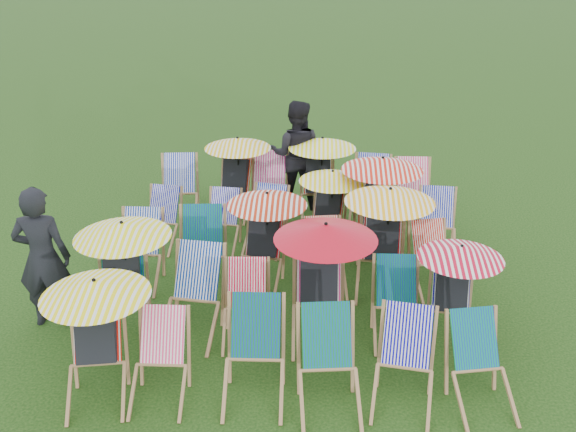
{
  "coord_description": "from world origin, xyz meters",
  "views": [
    {
      "loc": [
        0.29,
        -7.56,
        4.5
      ],
      "look_at": [
        -0.08,
        0.39,
        0.9
      ],
      "focal_mm": 40.0,
      "sensor_mm": 36.0,
      "label": 1
    }
  ],
  "objects_px": {
    "deckchair_0": "(95,338)",
    "person_rear": "(296,154)",
    "deckchair_5": "(482,367)",
    "person_left": "(43,258)",
    "deckchair_29": "(414,193)"
  },
  "relations": [
    {
      "from": "deckchair_5",
      "to": "deckchair_29",
      "type": "xyz_separation_m",
      "value": [
        -0.09,
        4.52,
        0.04
      ]
    },
    {
      "from": "person_rear",
      "to": "deckchair_0",
      "type": "bearing_deg",
      "value": 75.6
    },
    {
      "from": "person_left",
      "to": "deckchair_5",
      "type": "bearing_deg",
      "value": 161.94
    },
    {
      "from": "deckchair_5",
      "to": "deckchair_29",
      "type": "bearing_deg",
      "value": 80.59
    },
    {
      "from": "deckchair_29",
      "to": "person_left",
      "type": "height_order",
      "value": "person_left"
    },
    {
      "from": "deckchair_0",
      "to": "deckchair_5",
      "type": "relative_size",
      "value": 1.41
    },
    {
      "from": "deckchair_0",
      "to": "deckchair_29",
      "type": "bearing_deg",
      "value": 40.5
    },
    {
      "from": "deckchair_0",
      "to": "person_rear",
      "type": "xyz_separation_m",
      "value": [
        1.85,
        5.12,
        0.25
      ]
    },
    {
      "from": "deckchair_0",
      "to": "person_rear",
      "type": "distance_m",
      "value": 5.46
    },
    {
      "from": "deckchair_29",
      "to": "person_rear",
      "type": "relative_size",
      "value": 0.52
    },
    {
      "from": "deckchair_0",
      "to": "deckchair_5",
      "type": "bearing_deg",
      "value": -9.02
    },
    {
      "from": "deckchair_0",
      "to": "person_left",
      "type": "distance_m",
      "value": 1.66
    },
    {
      "from": "deckchair_0",
      "to": "person_rear",
      "type": "relative_size",
      "value": 0.7
    },
    {
      "from": "deckchair_5",
      "to": "deckchair_0",
      "type": "bearing_deg",
      "value": 169.84
    },
    {
      "from": "person_left",
      "to": "person_rear",
      "type": "distance_m",
      "value": 4.8
    }
  ]
}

